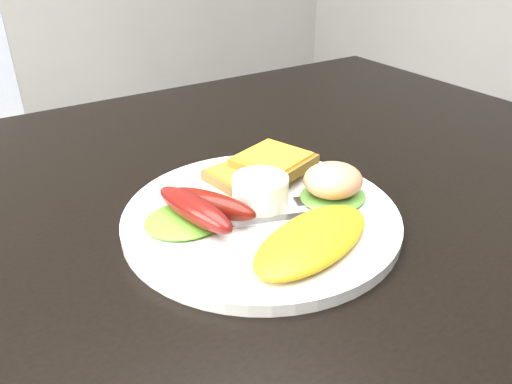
{
  "coord_description": "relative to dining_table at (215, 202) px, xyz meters",
  "views": [
    {
      "loc": [
        -0.25,
        -0.47,
        1.04
      ],
      "look_at": [
        0.01,
        -0.08,
        0.78
      ],
      "focal_mm": 35.0,
      "sensor_mm": 36.0,
      "label": 1
    }
  ],
  "objects": [
    {
      "name": "dining_table",
      "position": [
        0.0,
        0.0,
        0.0
      ],
      "size": [
        1.2,
        0.8,
        0.04
      ],
      "primitive_type": "cube",
      "color": "black",
      "rests_on": "ground"
    },
    {
      "name": "person",
      "position": [
        0.01,
        0.85,
        -0.07
      ],
      "size": [
        0.5,
        0.35,
        1.32
      ],
      "primitive_type": "imported",
      "rotation": [
        0.0,
        0.0,
        3.07
      ],
      "color": "navy",
      "rests_on": "ground"
    },
    {
      "name": "plate",
      "position": [
        0.01,
        -0.09,
        0.03
      ],
      "size": [
        0.29,
        0.29,
        0.01
      ],
      "primitive_type": "cylinder",
      "color": "white",
      "rests_on": "dining_table"
    },
    {
      "name": "lettuce_left",
      "position": [
        -0.07,
        -0.07,
        0.04
      ],
      "size": [
        0.09,
        0.09,
        0.01
      ],
      "primitive_type": "ellipsoid",
      "rotation": [
        0.0,
        0.0,
        -0.17
      ],
      "color": "#368317",
      "rests_on": "plate"
    },
    {
      "name": "lettuce_right",
      "position": [
        0.09,
        -0.11,
        0.04
      ],
      "size": [
        0.09,
        0.09,
        0.01
      ],
      "primitive_type": "ellipsoid",
      "rotation": [
        0.0,
        0.0,
        0.23
      ],
      "color": "#5C9C36",
      "rests_on": "plate"
    },
    {
      "name": "omelette",
      "position": [
        0.01,
        -0.18,
        0.04
      ],
      "size": [
        0.17,
        0.11,
        0.02
      ],
      "primitive_type": "ellipsoid",
      "rotation": [
        0.0,
        0.0,
        0.29
      ],
      "color": "gold",
      "rests_on": "plate"
    },
    {
      "name": "sausage_a",
      "position": [
        -0.07,
        -0.08,
        0.05
      ],
      "size": [
        0.05,
        0.12,
        0.03
      ],
      "primitive_type": "ellipsoid",
      "rotation": [
        0.0,
        0.0,
        0.2
      ],
      "color": "maroon",
      "rests_on": "lettuce_left"
    },
    {
      "name": "sausage_b",
      "position": [
        -0.05,
        -0.08,
        0.05
      ],
      "size": [
        0.08,
        0.1,
        0.03
      ],
      "primitive_type": "ellipsoid",
      "rotation": [
        0.0,
        0.0,
        0.52
      ],
      "color": "maroon",
      "rests_on": "lettuce_left"
    },
    {
      "name": "ramekin",
      "position": [
        0.01,
        -0.08,
        0.05
      ],
      "size": [
        0.07,
        0.07,
        0.04
      ],
      "primitive_type": "cylinder",
      "rotation": [
        0.0,
        0.0,
        -0.1
      ],
      "color": "white",
      "rests_on": "plate"
    },
    {
      "name": "toast_a",
      "position": [
        0.03,
        -0.02,
        0.04
      ],
      "size": [
        0.08,
        0.08,
        0.01
      ],
      "primitive_type": "cube",
      "rotation": [
        0.0,
        0.0,
        0.15
      ],
      "color": "olive",
      "rests_on": "plate"
    },
    {
      "name": "toast_b",
      "position": [
        0.06,
        -0.03,
        0.05
      ],
      "size": [
        0.1,
        0.1,
        0.01
      ],
      "primitive_type": "cube",
      "rotation": [
        0.0,
        0.0,
        0.32
      ],
      "color": "brown",
      "rests_on": "toast_a"
    },
    {
      "name": "potato_salad",
      "position": [
        0.09,
        -0.11,
        0.06
      ],
      "size": [
        0.07,
        0.07,
        0.04
      ],
      "primitive_type": "ellipsoid",
      "rotation": [
        0.0,
        0.0,
        -0.11
      ],
      "color": "beige",
      "rests_on": "lettuce_right"
    },
    {
      "name": "fork",
      "position": [
        -0.03,
        -0.11,
        0.03
      ],
      "size": [
        0.14,
        0.06,
        0.0
      ],
      "primitive_type": "cube",
      "rotation": [
        0.0,
        0.0,
        -0.34
      ],
      "color": "#ADAFB7",
      "rests_on": "plate"
    }
  ]
}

